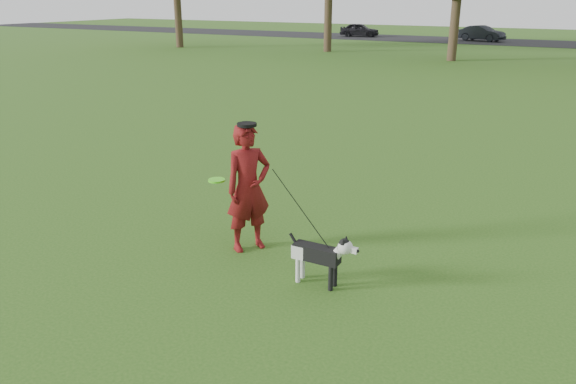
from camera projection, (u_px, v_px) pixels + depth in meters
The scene contains 7 objects.
ground at pixel (300, 271), 7.21m from camera, with size 120.00×120.00×0.00m, color #285116.
road at pixel (554, 44), 40.38m from camera, with size 120.00×7.00×0.02m, color black.
man at pixel (248, 188), 7.58m from camera, with size 0.65×0.42×1.77m, color #580E0C.
dog at pixel (322, 253), 6.72m from camera, with size 0.92×0.18×0.70m.
car_left at pixel (360, 30), 46.93m from camera, with size 1.30×3.23×1.10m, color black.
car_mid at pixel (482, 33), 42.48m from camera, with size 1.20×3.44×1.13m, color black.
man_held_items at pixel (300, 208), 6.95m from camera, with size 2.00×0.63×1.31m.
Camera 1 is at (2.94, -5.75, 3.36)m, focal length 35.00 mm.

